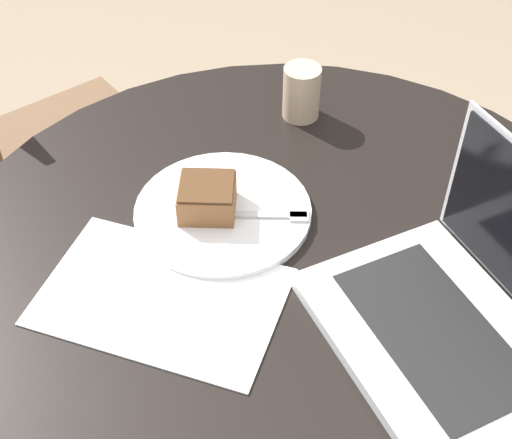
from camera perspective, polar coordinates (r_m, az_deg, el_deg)
dining_table at (r=1.13m, az=2.57°, el=-8.85°), size 1.05×1.05×0.75m
chair at (r=1.69m, az=-17.23°, el=5.16°), size 0.59×0.59×0.93m
paper_document at (r=0.98m, az=-7.57°, el=-6.12°), size 0.37×0.30×0.00m
plate at (r=1.08m, az=-2.66°, el=0.64°), size 0.27×0.27×0.01m
cake_slice at (r=1.06m, az=-3.92°, el=1.78°), size 0.09×0.08×0.05m
fork at (r=1.06m, az=0.58°, el=0.37°), size 0.17×0.03×0.00m
coffee_glass at (r=1.25m, az=3.66°, el=10.11°), size 0.06×0.06×0.09m
laptop at (r=0.94m, az=15.83°, el=-7.15°), size 0.37×0.41×0.23m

